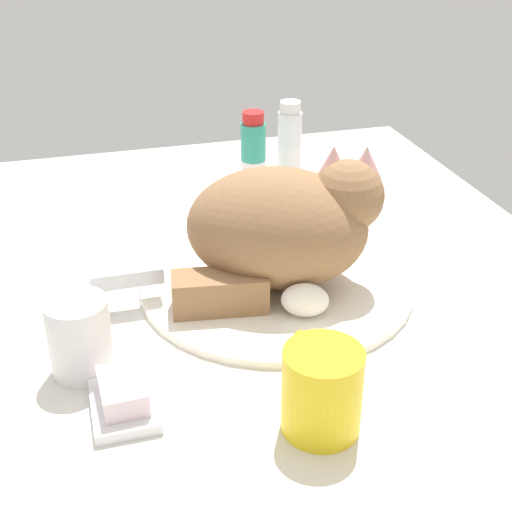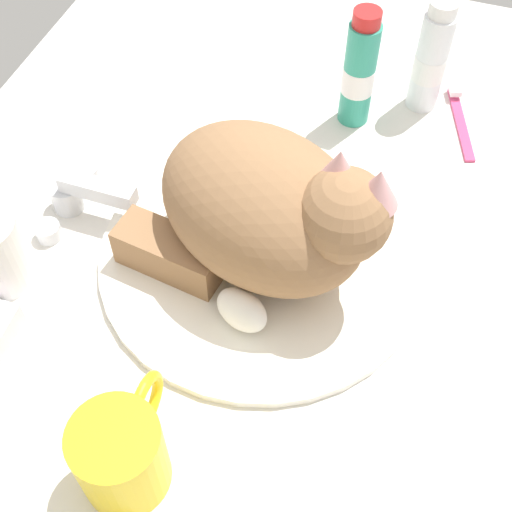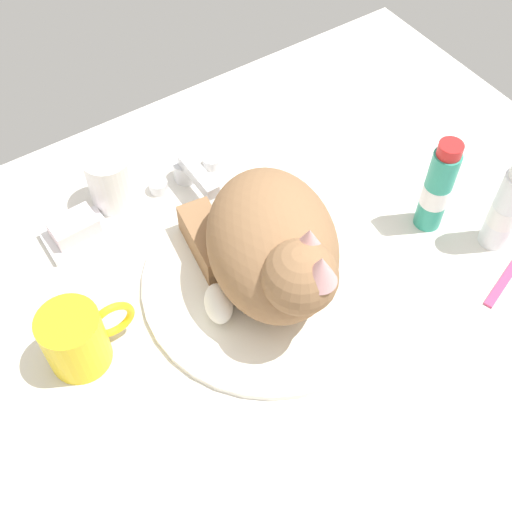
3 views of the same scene
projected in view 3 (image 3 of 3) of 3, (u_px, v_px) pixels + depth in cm
name	position (u px, v px, depth cm)	size (l,w,h in cm)	color
ground_plane	(270.00, 288.00, 89.17)	(110.00, 82.50, 3.00)	silver
sink_basin	(271.00, 280.00, 87.55)	(34.64, 34.64, 1.02)	white
faucet	(189.00, 173.00, 96.82)	(12.11, 10.47, 5.37)	silver
cat	(273.00, 248.00, 80.26)	(23.27, 28.31, 17.33)	#936B47
coffee_mug	(77.00, 339.00, 77.73)	(11.80, 7.64, 8.79)	yellow
rinse_cup	(111.00, 180.00, 93.24)	(6.64, 6.64, 8.65)	white
soap_dish	(77.00, 235.00, 92.00)	(9.00, 6.40, 1.20)	white
soap_bar	(74.00, 227.00, 90.50)	(6.39, 4.32, 2.55)	silver
toothpaste_bottle	(437.00, 188.00, 88.45)	(3.92, 3.92, 15.31)	teal
mouthwash_bottle	(506.00, 209.00, 86.69)	(3.99, 3.99, 14.71)	white
toothbrush	(512.00, 268.00, 88.66)	(12.74, 5.46, 1.60)	#D83F72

